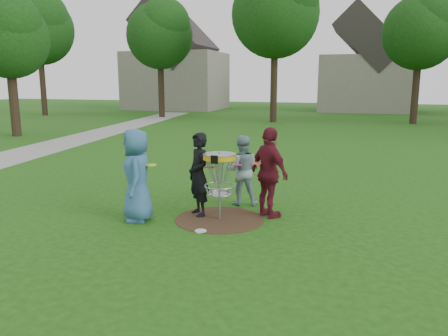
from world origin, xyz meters
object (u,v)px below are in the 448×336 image
(player_blue, at_px, (137,175))
(player_maroon, at_px, (269,173))
(player_grey, at_px, (242,170))
(player_black, at_px, (199,175))
(disc_golf_basket, at_px, (220,170))

(player_blue, xyz_separation_m, player_maroon, (2.45, 0.98, 0.00))
(player_grey, distance_m, player_maroon, 1.08)
(player_blue, xyz_separation_m, player_black, (1.04, 0.67, -0.06))
(player_black, relative_size, player_maroon, 0.93)
(player_grey, height_order, player_maroon, player_maroon)
(player_black, relative_size, player_grey, 1.10)
(player_black, height_order, player_grey, player_black)
(player_blue, distance_m, disc_golf_basket, 1.63)
(player_grey, relative_size, disc_golf_basket, 1.14)
(player_maroon, xyz_separation_m, disc_golf_basket, (-0.91, -0.47, 0.10))
(player_black, xyz_separation_m, player_grey, (0.64, 1.04, -0.08))
(player_maroon, bearing_deg, player_black, 53.25)
(player_grey, relative_size, player_maroon, 0.85)
(player_blue, height_order, player_black, player_blue)
(player_maroon, height_order, disc_golf_basket, player_maroon)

